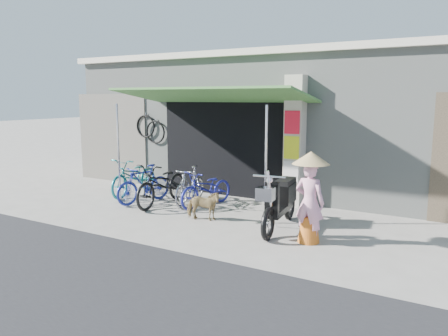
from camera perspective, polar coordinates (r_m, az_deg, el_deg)
The scene contains 13 objects.
ground at distance 8.67m, azimuth -2.19°, elevation -7.57°, with size 80.00×80.00×0.00m, color gray.
bicycle_shop at distance 12.91m, azimuth 9.96°, elevation 6.11°, with size 12.30×5.30×3.66m.
shop_pillar at distance 10.17m, azimuth 9.26°, elevation 3.43°, with size 0.42×0.44×3.00m.
awning at distance 10.16m, azimuth -1.69°, elevation 9.28°, with size 4.60×1.88×2.72m.
neighbour_left at distance 13.52m, azimuth -14.41°, elevation 3.82°, with size 2.60×0.06×2.60m, color #6B665B.
bike_teal at distance 11.49m, azimuth -11.60°, elevation -1.07°, with size 0.65×1.86×0.98m, color #196F71.
bike_blue at distance 10.60m, azimuth -10.44°, elevation -2.08°, with size 0.43×1.51×0.91m, color navy.
bike_black at distance 10.29m, azimuth -8.03°, elevation -2.05°, with size 0.67×1.93×1.02m, color black.
bike_silver at distance 10.36m, azimuth -4.44°, elevation -2.27°, with size 0.42×1.48×0.89m, color #B9B9BE.
bike_navy at distance 10.11m, azimuth -2.25°, elevation -2.66°, with size 0.56×1.61×0.84m, color navy.
street_dog at distance 8.98m, azimuth -2.77°, elevation -4.92°, with size 0.34×0.74×0.62m, color #94834E.
moped at distance 8.43m, azimuth 7.39°, elevation -4.39°, with size 0.60×2.05×1.16m.
nun at distance 7.65m, azimuth 11.14°, elevation -3.77°, with size 0.64×0.64×1.60m.
Camera 1 is at (4.44, -7.01, 2.50)m, focal length 35.00 mm.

